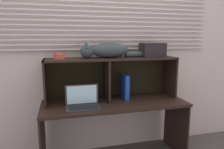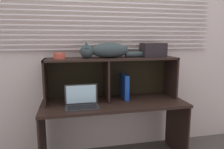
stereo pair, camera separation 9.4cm
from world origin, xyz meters
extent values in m
cube|color=beige|center=(0.00, 0.55, 1.25)|extent=(4.40, 0.04, 2.50)
cube|color=silver|center=(0.00, 0.50, 1.29)|extent=(2.61, 0.02, 0.01)
cube|color=silver|center=(0.00, 0.50, 1.34)|extent=(2.61, 0.02, 0.01)
cube|color=silver|center=(0.00, 0.50, 1.40)|extent=(2.61, 0.02, 0.01)
cube|color=silver|center=(0.00, 0.50, 1.45)|extent=(2.61, 0.02, 0.01)
cube|color=silver|center=(0.00, 0.50, 1.51)|extent=(2.61, 0.02, 0.01)
cube|color=silver|center=(0.00, 0.50, 1.56)|extent=(2.61, 0.02, 0.01)
cube|color=silver|center=(0.00, 0.50, 1.61)|extent=(2.61, 0.02, 0.01)
cube|color=silver|center=(0.00, 0.50, 1.67)|extent=(2.61, 0.02, 0.01)
cube|color=silver|center=(0.00, 0.50, 1.72)|extent=(2.61, 0.02, 0.01)
cube|color=silver|center=(0.00, 0.50, 1.77)|extent=(2.61, 0.02, 0.01)
cube|color=silver|center=(0.00, 0.50, 1.83)|extent=(2.61, 0.02, 0.01)
cube|color=black|center=(0.00, 0.21, 0.70)|extent=(1.60, 0.59, 0.03)
cube|color=black|center=(-0.79, 0.21, 0.34)|extent=(0.02, 0.53, 0.68)
cube|color=black|center=(0.79, 0.21, 0.34)|extent=(0.02, 0.53, 0.68)
cube|color=black|center=(0.00, 0.33, 1.19)|extent=(1.50, 0.34, 0.02)
cube|color=black|center=(-0.74, 0.33, 0.95)|extent=(0.02, 0.34, 0.49)
cube|color=black|center=(0.74, 0.33, 0.95)|extent=(0.02, 0.34, 0.49)
cube|color=black|center=(-0.06, 0.33, 0.94)|extent=(0.02, 0.32, 0.46)
cube|color=black|center=(0.00, 0.50, 0.95)|extent=(1.50, 0.01, 0.49)
ellipsoid|color=#2E3A3A|center=(-0.03, 0.33, 1.28)|extent=(0.43, 0.20, 0.17)
sphere|color=#2E3A3A|center=(-0.29, 0.33, 1.27)|extent=(0.15, 0.15, 0.15)
cone|color=#2C3D3E|center=(-0.29, 0.29, 1.34)|extent=(0.07, 0.07, 0.07)
cone|color=#2B3639|center=(-0.29, 0.37, 1.34)|extent=(0.07, 0.07, 0.07)
cylinder|color=#2E3A3A|center=(0.26, 0.33, 1.23)|extent=(0.20, 0.07, 0.07)
cube|color=#2B2B2B|center=(-0.37, 0.09, 0.72)|extent=(0.35, 0.20, 0.01)
cube|color=#2B2B2B|center=(-0.37, 0.19, 0.83)|extent=(0.35, 0.01, 0.22)
cube|color=#B2E0EA|center=(-0.37, 0.18, 0.83)|extent=(0.31, 0.00, 0.19)
cube|color=black|center=(-0.37, 0.08, 0.72)|extent=(0.29, 0.14, 0.00)
cube|color=#17409B|center=(0.15, 0.33, 0.85)|extent=(0.05, 0.23, 0.29)
cube|color=gray|center=(-0.36, 0.33, 0.72)|extent=(0.16, 0.26, 0.02)
cube|color=tan|center=(-0.36, 0.33, 0.74)|extent=(0.16, 0.26, 0.02)
cylinder|color=#C24A38|center=(-0.58, 0.33, 1.23)|extent=(0.12, 0.12, 0.06)
cube|color=black|center=(0.50, 0.33, 1.28)|extent=(0.27, 0.20, 0.16)
camera|label=1|loc=(-0.58, -1.94, 1.41)|focal=33.10mm
camera|label=2|loc=(-0.49, -1.96, 1.41)|focal=33.10mm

